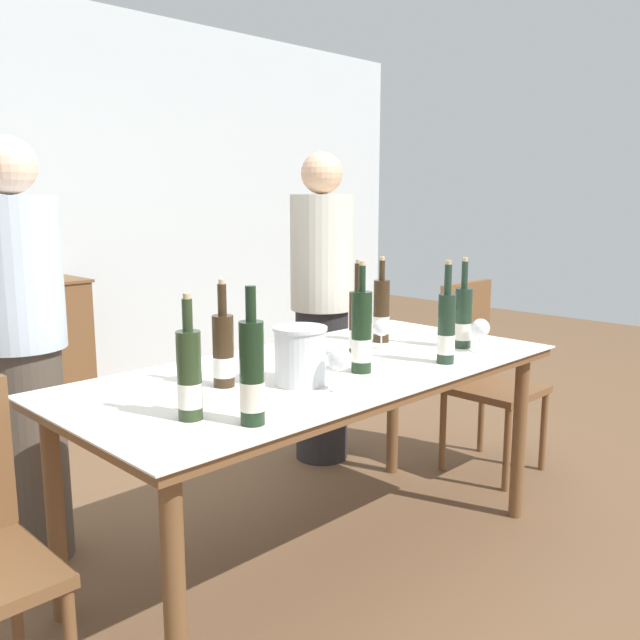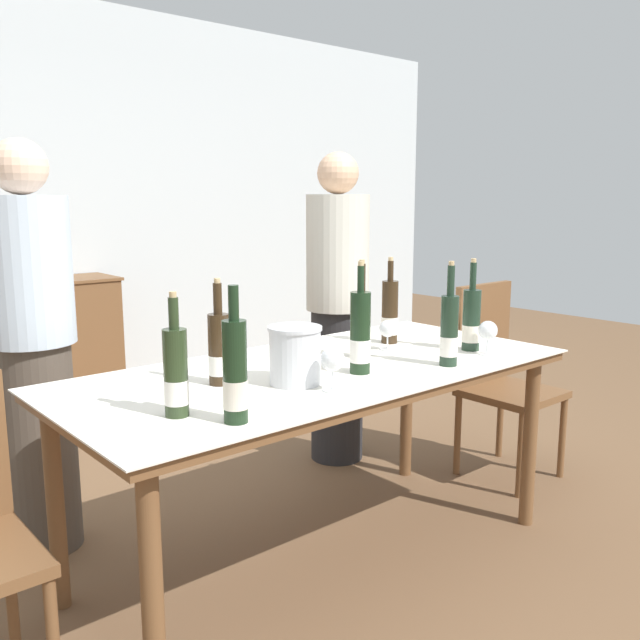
{
  "view_description": "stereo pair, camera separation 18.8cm",
  "coord_description": "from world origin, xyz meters",
  "views": [
    {
      "loc": [
        -1.73,
        -1.74,
        1.4
      ],
      "look_at": [
        0.0,
        0.0,
        0.96
      ],
      "focal_mm": 38.0,
      "sensor_mm": 36.0,
      "label": 1
    },
    {
      "loc": [
        -1.6,
        -1.86,
        1.4
      ],
      "look_at": [
        0.0,
        0.0,
        0.96
      ],
      "focal_mm": 38.0,
      "sensor_mm": 36.0,
      "label": 2
    }
  ],
  "objects": [
    {
      "name": "wine_bottle_7",
      "position": [
        -0.59,
        -0.32,
        0.92
      ],
      "size": [
        0.07,
        0.07,
        0.39
      ],
      "color": "black",
      "rests_on": "dining_table"
    },
    {
      "name": "wine_bottle_0",
      "position": [
        0.06,
        -0.15,
        0.92
      ],
      "size": [
        0.08,
        0.08,
        0.4
      ],
      "color": "black",
      "rests_on": "dining_table"
    },
    {
      "name": "wine_glass_1",
      "position": [
        0.65,
        -0.28,
        0.87
      ],
      "size": [
        0.08,
        0.08,
        0.14
      ],
      "color": "white",
      "rests_on": "dining_table"
    },
    {
      "name": "wine_bottle_6",
      "position": [
        -0.41,
        0.05,
        0.9
      ],
      "size": [
        0.07,
        0.07,
        0.36
      ],
      "color": "#332314",
      "rests_on": "dining_table"
    },
    {
      "name": "wine_bottle_2",
      "position": [
        0.39,
        -0.29,
        0.91
      ],
      "size": [
        0.07,
        0.07,
        0.39
      ],
      "color": "#1E3323",
      "rests_on": "dining_table"
    },
    {
      "name": "wine_bottle_4",
      "position": [
        -0.69,
        -0.16,
        0.9
      ],
      "size": [
        0.07,
        0.07,
        0.36
      ],
      "color": "#28381E",
      "rests_on": "dining_table"
    },
    {
      "name": "wine_bottle_1",
      "position": [
        0.67,
        -0.18,
        0.9
      ],
      "size": [
        0.07,
        0.07,
        0.38
      ],
      "color": "#1E3323",
      "rests_on": "dining_table"
    },
    {
      "name": "person_guest_left",
      "position": [
        0.77,
        0.76,
        0.82
      ],
      "size": [
        0.33,
        0.33,
        1.63
      ],
      "color": "#262628",
      "rests_on": "ground_plane"
    },
    {
      "name": "wine_bottle_5",
      "position": [
        0.23,
        0.02,
        0.91
      ],
      "size": [
        0.07,
        0.07,
        0.39
      ],
      "color": "#332314",
      "rests_on": "dining_table"
    },
    {
      "name": "wine_bottle_3",
      "position": [
        0.52,
        0.14,
        0.91
      ],
      "size": [
        0.07,
        0.07,
        0.37
      ],
      "color": "#332314",
      "rests_on": "dining_table"
    },
    {
      "name": "wine_glass_0",
      "position": [
        0.41,
        0.05,
        0.86
      ],
      "size": [
        0.07,
        0.07,
        0.13
      ],
      "color": "white",
      "rests_on": "dining_table"
    },
    {
      "name": "dining_table",
      "position": [
        0.0,
        0.0,
        0.71
      ],
      "size": [
        1.95,
        0.9,
        0.78
      ],
      "color": "brown",
      "rests_on": "ground_plane"
    },
    {
      "name": "person_host",
      "position": [
        -0.77,
        0.81,
        0.81
      ],
      "size": [
        0.33,
        0.33,
        1.62
      ],
      "color": "#51473D",
      "rests_on": "ground_plane"
    },
    {
      "name": "ground_plane",
      "position": [
        0.0,
        0.0,
        0.0
      ],
      "size": [
        12.0,
        12.0,
        0.0
      ],
      "primitive_type": "plane",
      "color": "brown"
    },
    {
      "name": "sideboard_cabinet",
      "position": [
        -0.14,
        2.86,
        0.43
      ],
      "size": [
        1.14,
        0.46,
        0.85
      ],
      "color": "brown",
      "rests_on": "ground_plane"
    },
    {
      "name": "ice_bucket",
      "position": [
        -0.21,
        -0.12,
        0.88
      ],
      "size": [
        0.18,
        0.18,
        0.2
      ],
      "color": "silver",
      "rests_on": "dining_table"
    },
    {
      "name": "wine_glass_2",
      "position": [
        -0.17,
        -0.26,
        0.88
      ],
      "size": [
        0.08,
        0.08,
        0.15
      ],
      "color": "white",
      "rests_on": "dining_table"
    },
    {
      "name": "chair_right_end",
      "position": [
        1.27,
        0.09,
        0.54
      ],
      "size": [
        0.42,
        0.42,
        0.97
      ],
      "color": "brown",
      "rests_on": "ground_plane"
    }
  ]
}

